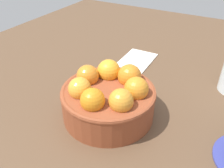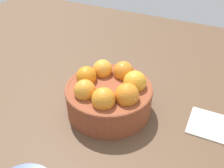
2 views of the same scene
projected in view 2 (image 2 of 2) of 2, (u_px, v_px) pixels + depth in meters
The scene contains 3 objects.
ground_plane at pixel (109, 118), 53.55cm from camera, with size 138.66×105.84×4.84cm, color brown.
terracotta_bowl at pixel (109, 94), 49.77cm from camera, with size 16.93×16.93×8.82cm.
folded_napkin at pixel (224, 129), 47.28cm from camera, with size 12.84×7.70×0.60cm, color white.
Camera 2 is at (-17.90, 34.84, 34.79)cm, focal length 41.05 mm.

